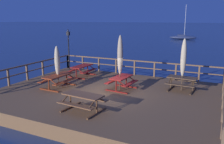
# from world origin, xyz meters

# --- Properties ---
(ground_plane) EXTENTS (600.00, 600.00, 0.00)m
(ground_plane) POSITION_xyz_m (0.00, 0.00, 0.00)
(ground_plane) COLOR navy
(wooden_deck) EXTENTS (12.12, 9.35, 0.63)m
(wooden_deck) POSITION_xyz_m (0.00, 0.00, 0.32)
(wooden_deck) COLOR brown
(wooden_deck) RESTS_ON ground
(railing_waterside_far) EXTENTS (11.92, 0.10, 1.09)m
(railing_waterside_far) POSITION_xyz_m (0.00, 4.52, 1.36)
(railing_waterside_far) COLOR brown
(railing_waterside_far) RESTS_ON wooden_deck
(railing_side_left) EXTENTS (0.10, 9.15, 1.09)m
(railing_side_left) POSITION_xyz_m (-5.91, 0.00, 1.36)
(railing_side_left) COLOR brown
(railing_side_left) RESTS_ON wooden_deck
(railing_side_right) EXTENTS (0.10, 9.15, 1.09)m
(railing_side_right) POSITION_xyz_m (5.91, 0.00, 1.36)
(railing_side_right) COLOR brown
(railing_side_right) RESTS_ON wooden_deck
(picnic_table_front_right) EXTENTS (1.48, 2.02, 0.78)m
(picnic_table_front_right) POSITION_xyz_m (-3.03, -0.42, 1.19)
(picnic_table_front_right) COLOR #993819
(picnic_table_front_right) RESTS_ON wooden_deck
(picnic_table_mid_centre) EXTENTS (1.53, 1.72, 0.78)m
(picnic_table_mid_centre) POSITION_xyz_m (0.55, 0.81, 1.18)
(picnic_table_mid_centre) COLOR maroon
(picnic_table_mid_centre) RESTS_ON wooden_deck
(picnic_table_back_left) EXTENTS (1.71, 1.51, 0.78)m
(picnic_table_back_left) POSITION_xyz_m (3.74, 2.16, 1.18)
(picnic_table_back_left) COLOR brown
(picnic_table_back_left) RESTS_ON wooden_deck
(picnic_table_mid_right) EXTENTS (1.44, 1.84, 0.78)m
(picnic_table_mid_right) POSITION_xyz_m (-3.24, 2.56, 1.19)
(picnic_table_mid_right) COLOR maroon
(picnic_table_mid_right) RESTS_ON wooden_deck
(picnic_table_back_right) EXTENTS (1.92, 1.55, 0.78)m
(picnic_table_back_right) POSITION_xyz_m (0.29, -2.90, 1.19)
(picnic_table_back_right) COLOR brown
(picnic_table_back_right) RESTS_ON wooden_deck
(patio_umbrella_short_back) EXTENTS (0.32, 0.32, 2.48)m
(patio_umbrella_short_back) POSITION_xyz_m (-3.07, -0.36, 2.21)
(patio_umbrella_short_back) COLOR #4C3828
(patio_umbrella_short_back) RESTS_ON wooden_deck
(patio_umbrella_tall_back_left) EXTENTS (0.32, 0.32, 3.13)m
(patio_umbrella_tall_back_left) POSITION_xyz_m (0.48, 0.76, 2.62)
(patio_umbrella_tall_back_left) COLOR #4C3828
(patio_umbrella_tall_back_left) RESTS_ON wooden_deck
(patio_umbrella_short_front) EXTENTS (0.32, 0.32, 2.96)m
(patio_umbrella_short_front) POSITION_xyz_m (3.74, 2.09, 2.52)
(patio_umbrella_short_front) COLOR #4C3828
(patio_umbrella_short_front) RESTS_ON wooden_deck
(lamp_post_hooked) EXTENTS (0.48, 0.58, 3.20)m
(lamp_post_hooked) POSITION_xyz_m (-5.24, 3.82, 2.74)
(lamp_post_hooked) COLOR black
(lamp_post_hooked) RESTS_ON wooden_deck
(sailboat_distant) EXTENTS (6.16, 2.39, 7.72)m
(sailboat_distant) POSITION_xyz_m (-2.87, 44.80, 0.51)
(sailboat_distant) COLOR navy
(sailboat_distant) RESTS_ON ground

